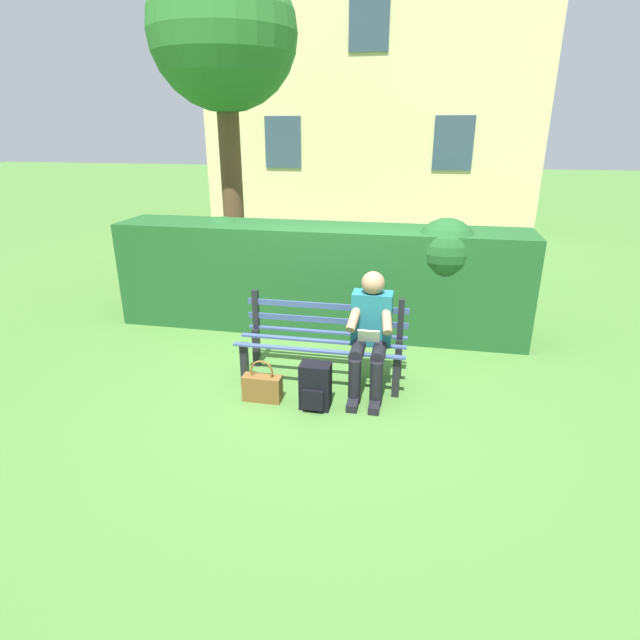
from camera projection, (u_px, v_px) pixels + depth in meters
name	position (u px, v px, depth m)	size (l,w,h in m)	color
ground	(322.00, 379.00, 5.22)	(60.00, 60.00, 0.00)	#477533
park_bench	(323.00, 339.00, 5.14)	(1.67, 0.54, 0.84)	black
person_seated	(370.00, 331.00, 4.82)	(0.44, 0.73, 1.17)	#1E6672
hedge_backdrop	(321.00, 275.00, 6.34)	(5.04, 0.88, 1.47)	#1E5123
tree	(219.00, 41.00, 7.25)	(2.21, 2.11, 4.72)	brown
building_facade	(375.00, 73.00, 12.95)	(8.10, 3.23, 7.42)	beige
backpack	(315.00, 386.00, 4.63)	(0.28, 0.26, 0.44)	black
handbag	(262.00, 387.00, 4.78)	(0.36, 0.14, 0.41)	brown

